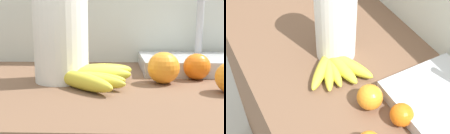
% 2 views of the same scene
% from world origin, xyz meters
% --- Properties ---
extents(wall_back, '(2.01, 0.06, 1.30)m').
position_xyz_m(wall_back, '(0.00, 0.33, 0.65)').
color(wall_back, silver).
rests_on(wall_back, ground).
extents(banana_bunch, '(0.21, 0.21, 0.04)m').
position_xyz_m(banana_bunch, '(-0.17, -0.04, 0.94)').
color(banana_bunch, gold).
rests_on(banana_bunch, counter).
extents(orange_far_right, '(0.07, 0.07, 0.07)m').
position_xyz_m(orange_far_right, '(-0.00, -0.02, 0.96)').
color(orange_far_right, orange).
rests_on(orange_far_right, counter).
extents(orange_back_left, '(0.07, 0.07, 0.07)m').
position_xyz_m(orange_back_left, '(0.09, 0.02, 0.95)').
color(orange_back_left, orange).
rests_on(orange_back_left, counter).
extents(paper_towel_roll, '(0.13, 0.13, 0.31)m').
position_xyz_m(paper_towel_roll, '(-0.24, 0.00, 1.06)').
color(paper_towel_roll, white).
rests_on(paper_towel_roll, counter).
extents(sink_basin, '(0.39, 0.26, 0.24)m').
position_xyz_m(sink_basin, '(0.16, 0.16, 0.94)').
color(sink_basin, '#B7BABF').
rests_on(sink_basin, counter).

